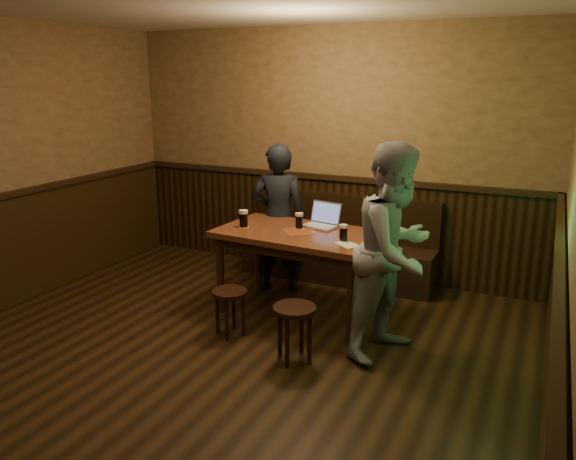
# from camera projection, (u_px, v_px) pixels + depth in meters

# --- Properties ---
(room) EXTENTS (5.04, 6.04, 2.84)m
(room) POSITION_uv_depth(u_px,v_px,m) (187.00, 227.00, 4.06)
(room) COLOR black
(room) RESTS_ON ground
(bench) EXTENTS (2.20, 0.50, 0.95)m
(bench) POSITION_uv_depth(u_px,v_px,m) (338.00, 252.00, 6.40)
(bench) COLOR black
(bench) RESTS_ON ground
(pub_table) EXTENTS (1.61, 0.98, 0.84)m
(pub_table) POSITION_uv_depth(u_px,v_px,m) (300.00, 242.00, 5.35)
(pub_table) COLOR #5A2B19
(pub_table) RESTS_ON ground
(stool_left) EXTENTS (0.39, 0.39, 0.42)m
(stool_left) POSITION_uv_depth(u_px,v_px,m) (230.00, 299.00, 4.98)
(stool_left) COLOR black
(stool_left) RESTS_ON ground
(stool_right) EXTENTS (0.36, 0.36, 0.47)m
(stool_right) POSITION_uv_depth(u_px,v_px,m) (295.00, 318.00, 4.51)
(stool_right) COLOR black
(stool_right) RESTS_ON ground
(pint_left) EXTENTS (0.11, 0.11, 0.17)m
(pint_left) POSITION_uv_depth(u_px,v_px,m) (244.00, 219.00, 5.44)
(pint_left) COLOR #B23A15
(pint_left) RESTS_ON pub_table
(pint_mid) EXTENTS (0.10, 0.10, 0.16)m
(pint_mid) POSITION_uv_depth(u_px,v_px,m) (299.00, 221.00, 5.40)
(pint_mid) COLOR #B23A15
(pint_mid) RESTS_ON pub_table
(pint_right) EXTENTS (0.10, 0.10, 0.15)m
(pint_right) POSITION_uv_depth(u_px,v_px,m) (343.00, 233.00, 5.00)
(pint_right) COLOR #B23A15
(pint_right) RESTS_ON pub_table
(laptop) EXTENTS (0.37, 0.32, 0.23)m
(laptop) POSITION_uv_depth(u_px,v_px,m) (322.00, 220.00, 5.49)
(laptop) COLOR silver
(laptop) RESTS_ON pub_table
(menu) EXTENTS (0.27, 0.25, 0.00)m
(menu) POSITION_uv_depth(u_px,v_px,m) (348.00, 244.00, 4.90)
(menu) COLOR silver
(menu) RESTS_ON pub_table
(person_suit) EXTENTS (0.67, 0.53, 1.59)m
(person_suit) POSITION_uv_depth(u_px,v_px,m) (279.00, 218.00, 5.95)
(person_suit) COLOR black
(person_suit) RESTS_ON ground
(person_grey) EXTENTS (0.91, 1.03, 1.77)m
(person_grey) POSITION_uv_depth(u_px,v_px,m) (395.00, 251.00, 4.53)
(person_grey) COLOR #95959B
(person_grey) RESTS_ON ground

